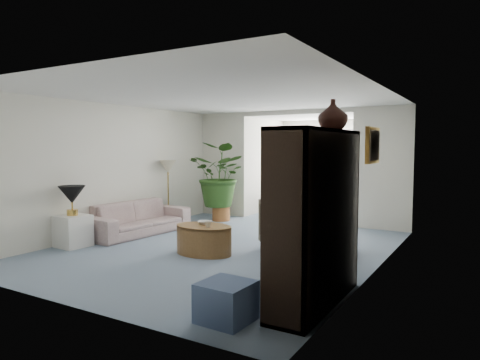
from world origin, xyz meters
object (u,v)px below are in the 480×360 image
Objects in this scene: sunroom_chair_blue at (348,204)px; sunroom_table at (328,201)px; sofa at (138,218)px; coffee_cup at (208,224)px; side_table_dark at (339,235)px; cabinet_urn at (333,115)px; floor_lamp at (168,167)px; coffee_table at (204,240)px; ottoman at (226,302)px; plant_pot at (221,214)px; table_lamp at (72,195)px; end_table at (73,231)px; coffee_bowl at (205,223)px; entertainment_cabinet at (316,217)px; sunroom_chair_maroon at (290,200)px; framed_picture at (374,145)px; wingback_chair at (291,226)px.

sunroom_chair_blue is 1.40× the size of sunroom_table.
sofa is 20.87× the size of coffee_cup.
sunroom_chair_blue is at bearing 104.46° from side_table_dark.
cabinet_urn is at bearing -14.81° from coffee_cup.
floor_lamp is 3.09m from coffee_table.
sunroom_table reaches higher than coffee_table.
ottoman is 0.68× the size of sunroom_chair_blue.
plant_pot is at bearing -10.53° from sofa.
coffee_cup is (2.34, 0.62, -0.38)m from table_lamp.
coffee_table is 2.68× the size of cabinet_urn.
sunroom_chair_blue is at bearing 60.02° from end_table.
coffee_cup reaches higher than ottoman.
cabinet_urn is 5.76m from sunroom_chair_blue.
table_lamp is 0.93× the size of ottoman.
coffee_bowl is 0.60× the size of cabinet_urn.
plant_pot is (-3.73, 3.89, -0.77)m from entertainment_cabinet.
sunroom_table is (0.21, 5.31, -0.23)m from coffee_bowl.
coffee_cup is 0.14× the size of sunroom_chair_maroon.
cabinet_urn is (4.27, -1.30, 1.73)m from sofa.
sunroom_table is (-0.75, 0.75, -0.07)m from sunroom_chair_blue.
floor_lamp is 0.72× the size of sunroom_table.
coffee_bowl is (-2.56, -0.23, -1.22)m from framed_picture.
floor_lamp is at bearing 16.39° from sofa.
ottoman is at bearing 62.49° from wingback_chair.
side_table_dark reaches higher than end_table.
ottoman is (-0.11, -3.17, -0.10)m from side_table_dark.
coffee_bowl reaches higher than ottoman.
framed_picture is 0.85× the size of side_table_dark.
coffee_cup is 0.14× the size of sunroom_chair_blue.
sunroom_table is (-2.35, 5.08, -1.45)m from framed_picture.
framed_picture is 1.14× the size of table_lamp.
sofa is at bearing 163.09° from cabinet_urn.
wingback_chair is 0.50× the size of entertainment_cabinet.
framed_picture is at bearing 12.59° from table_lamp.
entertainment_cabinet reaches higher than side_table_dark.
cabinet_urn is (4.54, -2.51, 0.79)m from floor_lamp.
coffee_cup is at bearing 128.75° from ottoman.
side_table_dark is (1.68, 1.22, -0.20)m from coffee_cup.
floor_lamp is 5.66m from ottoman.
coffee_bowl is 0.45× the size of ottoman.
framed_picture is 2.33× the size of coffee_bowl.
sunroom_chair_maroon is at bearing 65.97° from plant_pot.
floor_lamp is at bearing 140.72° from coffee_table.
floor_lamp is at bearing 151.06° from cabinet_urn.
sofa is 2.17m from plant_pot.
entertainment_cabinet is at bearing -28.45° from coffee_bowl.
table_lamp is 2.05× the size of coffee_bowl.
side_table_dark is 1.23× the size of ottoman.
sunroom_table is at bearing 107.86° from entertainment_cabinet.
coffee_table is 1.41m from wingback_chair.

